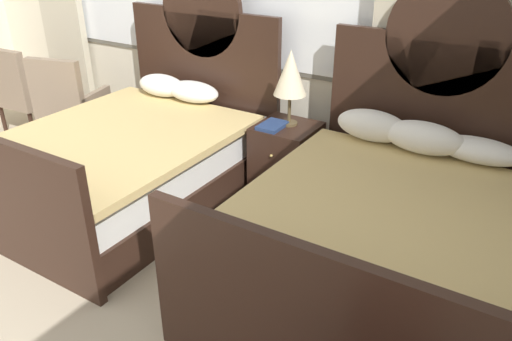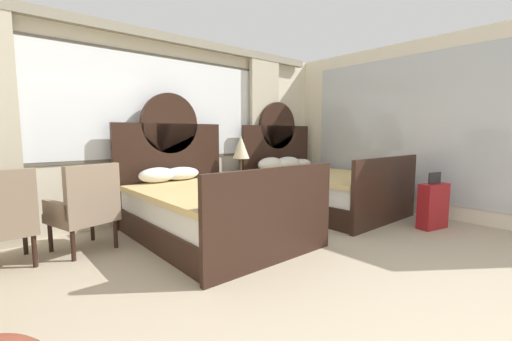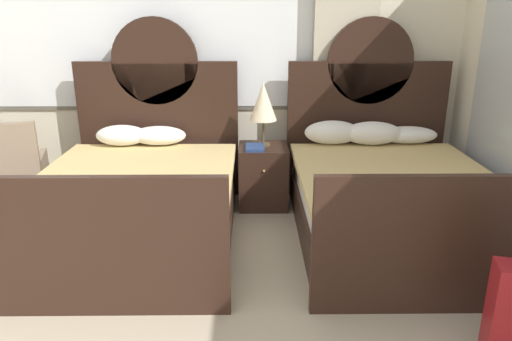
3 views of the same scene
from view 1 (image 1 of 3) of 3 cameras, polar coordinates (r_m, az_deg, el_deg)
name	(u,v)px [view 1 (image 1 of 3)]	position (r m, az deg, el deg)	size (l,w,h in m)	color
wall_back_window	(207,4)	(4.94, -5.61, 18.42)	(6.42, 0.22, 2.70)	beige
bed_near_window	(132,155)	(4.30, -13.94, 1.70)	(1.64, 2.22, 1.84)	black
bed_near_mirror	(381,229)	(3.29, 14.08, -6.53)	(1.64, 2.22, 1.84)	black
nightstand_between_beds	(286,159)	(4.24, 3.45, 1.27)	(0.48, 0.51, 0.62)	black
table_lamp_on_nightstand	(290,74)	(4.01, 3.96, 11.00)	(0.27, 0.27, 0.62)	brown
book_on_nightstand	(272,126)	(4.07, 1.89, 5.15)	(0.18, 0.26, 0.03)	navy
armchair_by_window_left	(68,101)	(5.44, -20.67, 7.47)	(0.70, 0.70, 0.95)	#84705B
armchair_by_window_centre	(22,89)	(6.02, -25.16, 8.42)	(0.60, 0.60, 0.95)	#84705B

